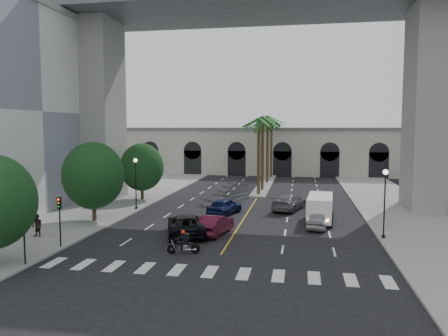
# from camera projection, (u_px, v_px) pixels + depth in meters

# --- Properties ---
(ground) EXTENTS (140.00, 140.00, 0.00)m
(ground) POSITION_uv_depth(u_px,v_px,m) (215.00, 264.00, 27.09)
(ground) COLOR black
(ground) RESTS_ON ground
(sidewalk_left) EXTENTS (8.00, 100.00, 0.15)m
(sidewalk_left) POSITION_uv_depth(u_px,v_px,m) (99.00, 210.00, 44.40)
(sidewalk_left) COLOR gray
(sidewalk_left) RESTS_ON ground
(sidewalk_right) EXTENTS (8.00, 100.00, 0.15)m
(sidewalk_right) POSITION_uv_depth(u_px,v_px,m) (411.00, 221.00, 39.20)
(sidewalk_right) COLOR gray
(sidewalk_right) RESTS_ON ground
(median) EXTENTS (2.00, 24.00, 0.20)m
(median) POSITION_uv_depth(u_px,v_px,m) (265.00, 185.00, 64.35)
(median) COLOR gray
(median) RESTS_ON ground
(pier_building) EXTENTS (71.00, 10.50, 8.50)m
(pier_building) POSITION_uv_depth(u_px,v_px,m) (273.00, 151.00, 80.64)
(pier_building) COLOR beige
(pier_building) RESTS_ON ground
(bridge) EXTENTS (75.00, 13.00, 26.00)m
(bridge) POSITION_uv_depth(u_px,v_px,m) (286.00, 33.00, 46.38)
(bridge) COLOR gray
(bridge) RESTS_ON ground
(palm_a) EXTENTS (3.20, 3.20, 10.30)m
(palm_a) POSITION_uv_depth(u_px,v_px,m) (259.00, 122.00, 53.72)
(palm_a) COLOR #47331E
(palm_a) RESTS_ON ground
(palm_b) EXTENTS (3.20, 3.20, 10.60)m
(palm_b) POSITION_uv_depth(u_px,v_px,m) (263.00, 121.00, 57.60)
(palm_b) COLOR #47331E
(palm_b) RESTS_ON ground
(palm_c) EXTENTS (3.20, 3.20, 10.10)m
(palm_c) POSITION_uv_depth(u_px,v_px,m) (263.00, 125.00, 61.61)
(palm_c) COLOR #47331E
(palm_c) RESTS_ON ground
(palm_d) EXTENTS (3.20, 3.20, 10.90)m
(palm_d) POSITION_uv_depth(u_px,v_px,m) (268.00, 120.00, 65.41)
(palm_d) COLOR #47331E
(palm_d) RESTS_ON ground
(palm_e) EXTENTS (3.20, 3.20, 10.40)m
(palm_e) POSITION_uv_depth(u_px,v_px,m) (268.00, 123.00, 69.42)
(palm_e) COLOR #47331E
(palm_e) RESTS_ON ground
(palm_f) EXTENTS (3.20, 3.20, 10.70)m
(palm_f) POSITION_uv_depth(u_px,v_px,m) (271.00, 122.00, 73.26)
(palm_f) COLOR #47331E
(palm_f) RESTS_ON ground
(street_tree_mid) EXTENTS (5.44, 5.44, 7.21)m
(street_tree_mid) POSITION_uv_depth(u_px,v_px,m) (93.00, 176.00, 38.77)
(street_tree_mid) COLOR #382616
(street_tree_mid) RESTS_ON ground
(street_tree_far) EXTENTS (5.04, 5.04, 6.68)m
(street_tree_far) POSITION_uv_depth(u_px,v_px,m) (142.00, 167.00, 50.56)
(street_tree_far) COLOR #382616
(street_tree_far) RESTS_ON ground
(lamp_post_left_far) EXTENTS (0.40, 0.40, 5.35)m
(lamp_post_left_far) POSITION_uv_depth(u_px,v_px,m) (136.00, 179.00, 44.46)
(lamp_post_left_far) COLOR black
(lamp_post_left_far) RESTS_ON ground
(lamp_post_right) EXTENTS (0.40, 0.40, 5.35)m
(lamp_post_right) POSITION_uv_depth(u_px,v_px,m) (385.00, 198.00, 32.67)
(lamp_post_right) COLOR black
(lamp_post_right) RESTS_ON ground
(traffic_signal_near) EXTENTS (0.25, 0.18, 3.65)m
(traffic_signal_near) POSITION_uv_depth(u_px,v_px,m) (24.00, 226.00, 26.37)
(traffic_signal_near) COLOR black
(traffic_signal_near) RESTS_ON ground
(traffic_signal_far) EXTENTS (0.25, 0.18, 3.65)m
(traffic_signal_far) POSITION_uv_depth(u_px,v_px,m) (60.00, 213.00, 30.29)
(traffic_signal_far) COLOR black
(traffic_signal_far) RESTS_ON ground
(motorcycle_rider) EXTENTS (2.21, 0.71, 1.61)m
(motorcycle_rider) POSITION_uv_depth(u_px,v_px,m) (184.00, 243.00, 29.24)
(motorcycle_rider) COLOR black
(motorcycle_rider) RESTS_ON ground
(car_a) EXTENTS (2.28, 4.37, 1.42)m
(car_a) POSITION_uv_depth(u_px,v_px,m) (318.00, 220.00, 36.69)
(car_a) COLOR #A5A4A8
(car_a) RESTS_ON ground
(car_b) EXTENTS (2.55, 5.01, 1.58)m
(car_b) POSITION_uv_depth(u_px,v_px,m) (215.00, 225.00, 34.55)
(car_b) COLOR #480E21
(car_b) RESTS_ON ground
(car_c) EXTENTS (4.47, 6.56, 1.67)m
(car_c) POSITION_uv_depth(u_px,v_px,m) (186.00, 225.00, 34.33)
(car_c) COLOR black
(car_c) RESTS_ON ground
(car_d) EXTENTS (3.84, 6.17, 1.67)m
(car_d) POSITION_uv_depth(u_px,v_px,m) (289.00, 202.00, 44.84)
(car_d) COLOR slate
(car_d) RESTS_ON ground
(car_e) EXTENTS (3.19, 5.19, 1.65)m
(car_e) POSITION_uv_depth(u_px,v_px,m) (225.00, 206.00, 42.49)
(car_e) COLOR #0E1645
(car_e) RESTS_ON ground
(cargo_van) EXTENTS (2.65, 5.79, 2.40)m
(cargo_van) POSITION_uv_depth(u_px,v_px,m) (320.00, 207.00, 38.99)
(cargo_van) COLOR white
(cargo_van) RESTS_ON ground
(pedestrian_a) EXTENTS (0.60, 0.40, 1.62)m
(pedestrian_a) POSITION_uv_depth(u_px,v_px,m) (0.00, 230.00, 32.16)
(pedestrian_a) COLOR black
(pedestrian_a) RESTS_ON sidewalk_left
(pedestrian_b) EXTENTS (1.01, 0.87, 1.77)m
(pedestrian_b) POSITION_uv_depth(u_px,v_px,m) (37.00, 226.00, 33.12)
(pedestrian_b) COLOR black
(pedestrian_b) RESTS_ON sidewalk_left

